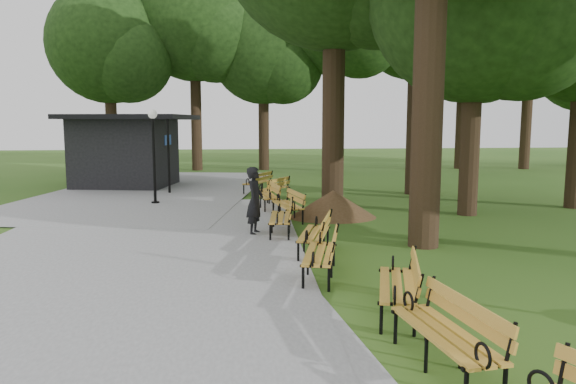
{
  "coord_description": "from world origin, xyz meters",
  "views": [
    {
      "loc": [
        -1.59,
        -8.42,
        2.84
      ],
      "look_at": [
        -0.19,
        4.8,
        1.1
      ],
      "focal_mm": 32.94,
      "sensor_mm": 36.0,
      "label": 1
    }
  ],
  "objects": [
    {
      "name": "ground",
      "position": [
        0.0,
        0.0,
        0.0
      ],
      "size": [
        100.0,
        100.0,
        0.0
      ],
      "primitive_type": "plane",
      "color": "#2D5317",
      "rests_on": "ground"
    },
    {
      "name": "path",
      "position": [
        -4.0,
        3.0,
        0.03
      ],
      "size": [
        12.0,
        38.0,
        0.06
      ],
      "primitive_type": "cube",
      "color": "gray",
      "rests_on": "ground"
    },
    {
      "name": "person",
      "position": [
        -1.03,
        4.88,
        0.87
      ],
      "size": [
        0.59,
        0.73,
        1.74
      ],
      "primitive_type": "imported",
      "rotation": [
        0.0,
        0.0,
        1.27
      ],
      "color": "black",
      "rests_on": "ground"
    },
    {
      "name": "kiosk",
      "position": [
        -6.33,
        15.77,
        1.6
      ],
      "size": [
        5.85,
        5.32,
        3.2
      ],
      "primitive_type": null,
      "rotation": [
        0.0,
        0.0,
        -0.19
      ],
      "color": "black",
      "rests_on": "ground"
    },
    {
      "name": "lamp_post",
      "position": [
        -4.3,
        10.33,
        2.37
      ],
      "size": [
        0.32,
        0.32,
        3.31
      ],
      "color": "black",
      "rests_on": "ground"
    },
    {
      "name": "dirt_mound",
      "position": [
        1.43,
        7.15,
        0.41
      ],
      "size": [
        2.21,
        2.21,
        0.83
      ],
      "primitive_type": "cone",
      "color": "#47301C",
      "rests_on": "ground"
    },
    {
      "name": "bench_1",
      "position": [
        0.8,
        -2.86,
        0.44
      ],
      "size": [
        0.87,
        1.97,
        0.88
      ],
      "primitive_type": null,
      "rotation": [
        0.0,
        0.0,
        -1.44
      ],
      "color": "gold",
      "rests_on": "ground"
    },
    {
      "name": "bench_2",
      "position": [
        0.83,
        -1.02,
        0.44
      ],
      "size": [
        1.15,
        2.0,
        0.88
      ],
      "primitive_type": null,
      "rotation": [
        0.0,
        0.0,
        -1.86
      ],
      "color": "gold",
      "rests_on": "ground"
    },
    {
      "name": "bench_3",
      "position": [
        -0.01,
        0.97,
        0.44
      ],
      "size": [
        1.07,
        2.0,
        0.88
      ],
      "primitive_type": null,
      "rotation": [
        0.0,
        0.0,
        -1.81
      ],
      "color": "gold",
      "rests_on": "ground"
    },
    {
      "name": "bench_4",
      "position": [
        0.16,
        2.75,
        0.44
      ],
      "size": [
        1.14,
        2.0,
        0.88
      ],
      "primitive_type": null,
      "rotation": [
        0.0,
        0.0,
        -1.85
      ],
      "color": "gold",
      "rests_on": "ground"
    },
    {
      "name": "bench_5",
      "position": [
        -0.38,
        4.8,
        0.44
      ],
      "size": [
        0.87,
        1.96,
        0.88
      ],
      "primitive_type": null,
      "rotation": [
        0.0,
        0.0,
        -1.69
      ],
      "color": "gold",
      "rests_on": "ground"
    },
    {
      "name": "bench_6",
      "position": [
        0.0,
        6.84,
        0.44
      ],
      "size": [
        0.95,
        1.98,
        0.88
      ],
      "primitive_type": null,
      "rotation": [
        0.0,
        0.0,
        -1.4
      ],
      "color": "gold",
      "rests_on": "ground"
    },
    {
      "name": "bench_7",
      "position": [
        -0.45,
        8.95,
        0.44
      ],
      "size": [
        0.85,
        1.96,
        0.88
      ],
      "primitive_type": null,
      "rotation": [
        0.0,
        0.0,
        -1.46
      ],
      "color": "gold",
      "rests_on": "ground"
    },
    {
      "name": "bench_8",
      "position": [
        -0.13,
        10.79,
        0.44
      ],
      "size": [
        1.54,
        1.95,
        0.88
      ],
      "primitive_type": null,
      "rotation": [
        0.0,
        0.0,
        -2.12
      ],
      "color": "gold",
      "rests_on": "ground"
    },
    {
      "name": "bench_9",
      "position": [
        -0.58,
        12.97,
        0.44
      ],
      "size": [
        1.45,
        1.98,
        0.88
      ],
      "primitive_type": null,
      "rotation": [
        0.0,
        0.0,
        -2.06
      ],
      "color": "gold",
      "rests_on": "ground"
    },
    {
      "name": "tree_backdrop",
      "position": [
        6.5,
        23.36,
        8.25
      ],
      "size": [
        37.24,
        8.84,
        16.51
      ],
      "primitive_type": null,
      "color": "black",
      "rests_on": "ground"
    }
  ]
}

